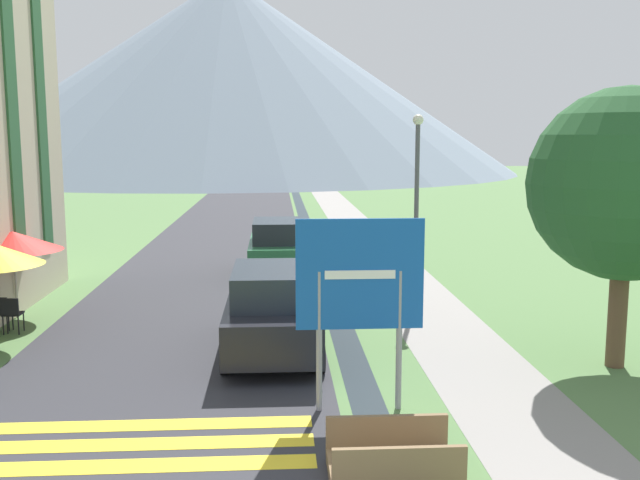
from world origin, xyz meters
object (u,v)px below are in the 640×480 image
Objects in this scene: cafe_chair_far_right at (12,312)px; streetlamp at (417,193)px; road_sign at (360,288)px; parked_car_far at (277,248)px; cafe_umbrella_rear_red at (13,241)px; cafe_chair_far_left at (0,311)px; parked_car_near at (273,310)px; footbridge at (393,461)px; tree_by_path at (625,184)px.

streetlamp reaches higher than cafe_chair_far_right.
parked_car_far is at bearing 96.63° from road_sign.
cafe_umbrella_rear_red is at bearing 140.02° from road_sign.
road_sign is at bearing -10.76° from cafe_chair_far_left.
road_sign is 3.74× the size of cafe_chair_far_right.
cafe_umbrella_rear_red is at bearing 152.57° from parked_car_near.
road_sign is at bearing -37.27° from cafe_chair_far_right.
parked_car_near reaches higher than footbridge.
cafe_chair_far_left and cafe_chair_far_right have the same top height.
road_sign reaches higher than cafe_umbrella_rear_red.
cafe_chair_far_right is 13.39m from tree_by_path.
parked_car_far is at bearing 44.17° from cafe_chair_far_right.
cafe_umbrella_rear_red reaches higher than parked_car_far.
footbridge is at bearing -102.67° from streetlamp.
parked_car_far is at bearing 89.42° from parked_car_near.
parked_car_far is at bearing 96.22° from footbridge.
parked_car_near is 0.88× the size of streetlamp.
cafe_umbrella_rear_red is (-7.98, 8.92, 1.70)m from footbridge.
footbridge is 10.58m from cafe_chair_far_right.
road_sign is at bearing -107.85° from streetlamp.
footbridge is at bearing -48.17° from cafe_umbrella_rear_red.
footbridge is 5.87m from parked_car_near.
parked_car_far is at bearing 37.73° from cafe_umbrella_rear_red.
streetlamp reaches higher than cafe_chair_far_left.
footbridge is 14.02m from parked_car_far.
parked_car_far is (-1.34, 11.55, -1.15)m from road_sign.
cafe_chair_far_right is at bearing 4.04° from cafe_chair_far_left.
tree_by_path is at bearing -10.93° from parked_car_near.
tree_by_path is (5.28, 1.94, 1.51)m from road_sign.
parked_car_near is 6.53m from cafe_chair_far_left.
parked_car_near is (-1.60, 5.61, 0.69)m from footbridge.
parked_car_near is 5.92m from streetlamp.
footbridge is at bearing -139.83° from tree_by_path.
road_sign is 0.78× the size of parked_car_far.
cafe_chair_far_left is 1.00× the size of cafe_chair_far_right.
tree_by_path is at bearing 20.15° from road_sign.
road_sign reaches higher than parked_car_far.
footbridge is 2.00× the size of cafe_chair_far_left.
parked_car_near is 0.82× the size of tree_by_path.
parked_car_far is at bearing 68.43° from cafe_chair_far_left.
parked_car_near is at bearing 113.78° from road_sign.
streetlamp is 6.13m from tree_by_path.
cafe_chair_far_left is (-6.33, -6.43, -0.40)m from parked_car_far.
cafe_umbrella_rear_red is 0.44× the size of tree_by_path.
parked_car_near is 8.31m from parked_car_far.
cafe_umbrella_rear_red is (-0.42, 1.52, 1.41)m from cafe_chair_far_right.
cafe_chair_far_right is at bearing 166.31° from tree_by_path.
footbridge is at bearing -85.79° from road_sign.
footbridge is 0.34× the size of streetlamp.
streetlamp is at bearing 10.09° from cafe_chair_far_right.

